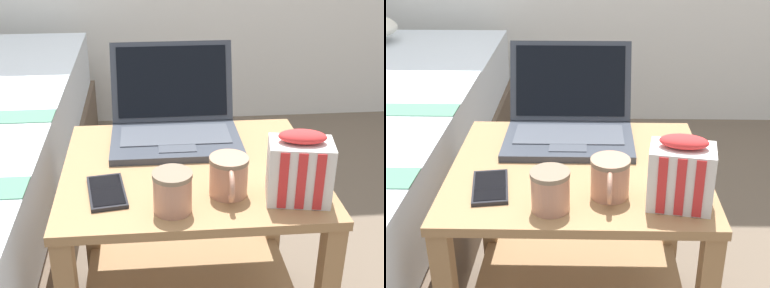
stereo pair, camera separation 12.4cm
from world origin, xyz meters
TOP-DOWN VIEW (x-y plane):
  - bedside_table at (0.00, 0.00)m, footprint 0.63×0.55m
  - laptop at (-0.03, 0.18)m, footprint 0.34×0.31m
  - mug_front_left at (0.07, -0.14)m, footprint 0.09×0.13m
  - mug_front_right at (-0.06, -0.19)m, footprint 0.08×0.12m
  - snack_bag at (0.22, -0.17)m, footprint 0.15×0.11m
  - cell_phone at (-0.20, -0.11)m, footprint 0.10×0.16m

SIDE VIEW (x-z plane):
  - bedside_table at x=0.00m, z-range 0.08..0.62m
  - cell_phone at x=-0.20m, z-range 0.54..0.55m
  - laptop at x=-0.03m, z-range 0.47..0.70m
  - mug_front_right at x=-0.06m, z-range 0.55..0.64m
  - mug_front_left at x=0.07m, z-range 0.55..0.64m
  - snack_bag at x=0.22m, z-range 0.53..0.70m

